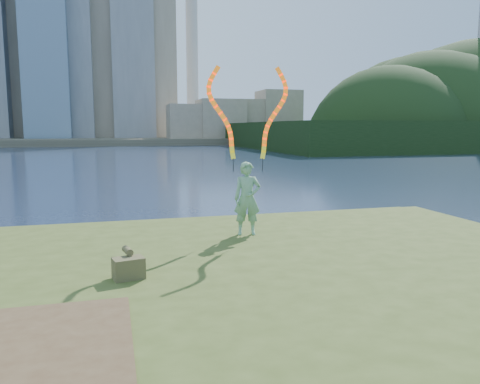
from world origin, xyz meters
name	(u,v)px	position (x,y,z in m)	size (l,w,h in m)	color
ground	(160,305)	(0.00, 0.00, 0.00)	(320.00, 320.00, 0.00)	#18243D
grassy_knoll	(177,343)	(0.00, -2.30, 0.34)	(20.00, 18.00, 0.80)	#39491A
far_shore	(115,140)	(0.00, 95.00, 0.60)	(320.00, 40.00, 1.20)	#4D4838
wooded_hill	(470,145)	(59.57, 59.96, 0.16)	(78.00, 50.00, 63.00)	black
woman_with_ribbons	(248,172)	(2.13, 1.71, 2.21)	(2.02, 0.57, 4.01)	#1A6728
canvas_bag	(128,267)	(-0.56, -0.79, 0.99)	(0.53, 0.60, 0.45)	brown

